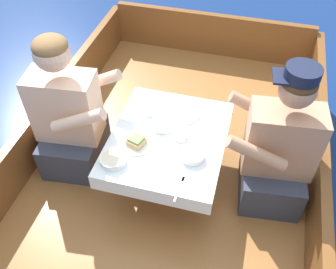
# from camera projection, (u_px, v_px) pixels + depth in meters

# --- Properties ---
(ground_plane) EXTENTS (60.00, 60.00, 0.00)m
(ground_plane) POSITION_uv_depth(u_px,v_px,m) (169.00, 196.00, 2.72)
(ground_plane) COLOR navy
(boat_deck) EXTENTS (1.90, 3.10, 0.27)m
(boat_deck) POSITION_uv_depth(u_px,v_px,m) (169.00, 185.00, 2.63)
(boat_deck) COLOR brown
(boat_deck) RESTS_ON ground_plane
(gunwale_port) EXTENTS (0.06, 3.10, 0.34)m
(gunwale_port) POSITION_uv_depth(u_px,v_px,m) (40.00, 131.00, 2.58)
(gunwale_port) COLOR brown
(gunwale_port) RESTS_ON boat_deck
(gunwale_starboard) EXTENTS (0.06, 3.10, 0.34)m
(gunwale_starboard) POSITION_uv_depth(u_px,v_px,m) (317.00, 187.00, 2.24)
(gunwale_starboard) COLOR brown
(gunwale_starboard) RESTS_ON boat_deck
(bow_coaming) EXTENTS (1.78, 0.06, 0.39)m
(bow_coaming) POSITION_uv_depth(u_px,v_px,m) (212.00, 34.00, 3.42)
(bow_coaming) COLOR brown
(bow_coaming) RESTS_ON boat_deck
(cockpit_table) EXTENTS (0.68, 0.81, 0.38)m
(cockpit_table) POSITION_uv_depth(u_px,v_px,m) (168.00, 141.00, 2.26)
(cockpit_table) COLOR #B2B2B7
(cockpit_table) RESTS_ON boat_deck
(person_port) EXTENTS (0.55, 0.49, 0.97)m
(person_port) POSITION_uv_depth(u_px,v_px,m) (69.00, 118.00, 2.34)
(person_port) COLOR #333847
(person_port) RESTS_ON boat_deck
(person_starboard) EXTENTS (0.55, 0.49, 0.96)m
(person_starboard) POSITION_uv_depth(u_px,v_px,m) (277.00, 152.00, 2.16)
(person_starboard) COLOR #333847
(person_starboard) RESTS_ON boat_deck
(plate_sandwich) EXTENTS (0.19, 0.19, 0.01)m
(plate_sandwich) POSITION_uv_depth(u_px,v_px,m) (136.00, 144.00, 2.19)
(plate_sandwich) COLOR white
(plate_sandwich) RESTS_ON cockpit_table
(plate_bread) EXTENTS (0.22, 0.22, 0.01)m
(plate_bread) POSITION_uv_depth(u_px,v_px,m) (185.00, 113.00, 2.38)
(plate_bread) COLOR white
(plate_bread) RESTS_ON cockpit_table
(sandwich) EXTENTS (0.12, 0.11, 0.05)m
(sandwich) POSITION_uv_depth(u_px,v_px,m) (136.00, 141.00, 2.17)
(sandwich) COLOR tan
(sandwich) RESTS_ON plate_sandwich
(bowl_port_near) EXTENTS (0.13, 0.13, 0.04)m
(bowl_port_near) POSITION_uv_depth(u_px,v_px,m) (163.00, 124.00, 2.28)
(bowl_port_near) COLOR white
(bowl_port_near) RESTS_ON cockpit_table
(bowl_starboard_near) EXTENTS (0.14, 0.14, 0.04)m
(bowl_starboard_near) POSITION_uv_depth(u_px,v_px,m) (193.00, 155.00, 2.10)
(bowl_starboard_near) COLOR white
(bowl_starboard_near) RESTS_ON cockpit_table
(bowl_center_far) EXTENTS (0.15, 0.15, 0.04)m
(bowl_center_far) POSITION_uv_depth(u_px,v_px,m) (113.00, 159.00, 2.08)
(bowl_center_far) COLOR white
(bowl_center_far) RESTS_ON cockpit_table
(coffee_cup_port) EXTENTS (0.11, 0.08, 0.06)m
(coffee_cup_port) POSITION_uv_depth(u_px,v_px,m) (151.00, 110.00, 2.36)
(coffee_cup_port) COLOR white
(coffee_cup_port) RESTS_ON cockpit_table
(coffee_cup_starboard) EXTENTS (0.10, 0.08, 0.06)m
(coffee_cup_starboard) POSITION_uv_depth(u_px,v_px,m) (181.00, 135.00, 2.20)
(coffee_cup_starboard) COLOR white
(coffee_cup_starboard) RESTS_ON cockpit_table
(utensil_knife_starboard) EXTENTS (0.16, 0.09, 0.00)m
(utensil_knife_starboard) POSITION_uv_depth(u_px,v_px,m) (142.00, 102.00, 2.45)
(utensil_knife_starboard) COLOR silver
(utensil_knife_starboard) RESTS_ON cockpit_table
(utensil_spoon_port) EXTENTS (0.17, 0.03, 0.01)m
(utensil_spoon_port) POSITION_uv_depth(u_px,v_px,m) (167.00, 101.00, 2.46)
(utensil_spoon_port) COLOR silver
(utensil_spoon_port) RESTS_ON cockpit_table
(utensil_fork_starboard) EXTENTS (0.03, 0.17, 0.00)m
(utensil_fork_starboard) POSITION_uv_depth(u_px,v_px,m) (180.00, 186.00, 1.98)
(utensil_fork_starboard) COLOR silver
(utensil_fork_starboard) RESTS_ON cockpit_table
(utensil_knife_port) EXTENTS (0.06, 0.17, 0.00)m
(utensil_knife_port) POSITION_uv_depth(u_px,v_px,m) (162.00, 161.00, 2.10)
(utensil_knife_port) COLOR silver
(utensil_knife_port) RESTS_ON cockpit_table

